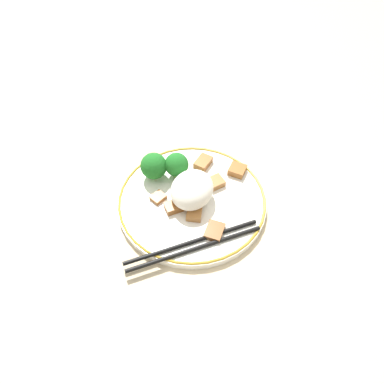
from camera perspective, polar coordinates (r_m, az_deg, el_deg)
name	(u,v)px	position (r m, az deg, el deg)	size (l,w,h in m)	color
ground_plane	(192,204)	(0.68, 0.00, -1.79)	(3.00, 3.00, 0.00)	#C6B28E
plate	(192,201)	(0.67, 0.00, -1.35)	(0.27, 0.27, 0.02)	white
rice_mound	(193,192)	(0.64, 0.13, 0.04)	(0.09, 0.07, 0.05)	white
broccoli_back_left	(177,165)	(0.68, -2.36, 4.15)	(0.04, 0.04, 0.05)	#7FB756
broccoli_back_center	(154,166)	(0.69, -5.85, 3.94)	(0.05, 0.05, 0.05)	#7FB756
meat_near_front	(176,206)	(0.65, -2.46, -2.15)	(0.04, 0.04, 0.01)	brown
meat_near_left	(215,182)	(0.69, 3.59, 1.48)	(0.04, 0.04, 0.01)	#9E6633
meat_near_right	(203,162)	(0.72, 1.72, 4.52)	(0.04, 0.03, 0.01)	#995B28
meat_near_back	(237,170)	(0.71, 6.91, 3.34)	(0.03, 0.03, 0.01)	#995B28
meat_on_rice_edge	(215,231)	(0.62, 3.45, -5.95)	(0.04, 0.03, 0.01)	brown
meat_mid_left	(158,197)	(0.67, -5.19, -0.82)	(0.03, 0.03, 0.01)	#995B28
meat_mid_right	(194,214)	(0.64, 0.35, -3.31)	(0.03, 0.03, 0.01)	#9E6633
chopsticks	(193,245)	(0.61, 0.21, -8.12)	(0.17, 0.18, 0.01)	black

